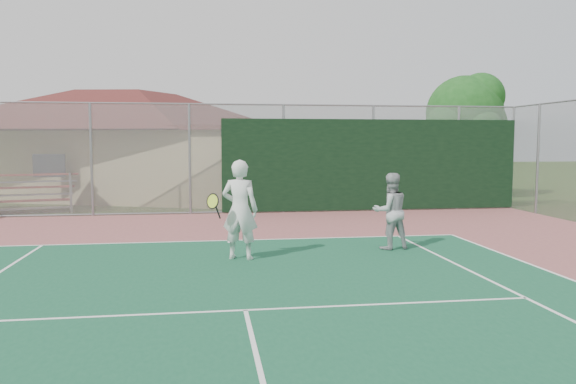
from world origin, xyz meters
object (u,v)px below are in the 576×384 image
(bleachers, at_px, (21,192))
(player_grey_back, at_px, (390,212))
(clubhouse, at_px, (129,134))
(tree, at_px, (466,116))
(player_white_front, at_px, (240,210))

(bleachers, relative_size, player_grey_back, 2.25)
(clubhouse, relative_size, tree, 2.81)
(bleachers, distance_m, player_grey_back, 12.97)
(player_white_front, bearing_deg, bleachers, -33.75)
(player_white_front, height_order, player_grey_back, player_white_front)
(clubhouse, xyz_separation_m, player_grey_back, (7.09, -13.27, -1.84))
(player_white_front, relative_size, player_grey_back, 1.19)
(bleachers, bearing_deg, clubhouse, 46.44)
(player_white_front, bearing_deg, tree, -113.46)
(bleachers, bearing_deg, player_grey_back, -53.12)
(tree, distance_m, player_grey_back, 12.42)
(clubhouse, bearing_deg, tree, 8.87)
(clubhouse, distance_m, player_white_front, 14.46)
(clubhouse, distance_m, bleachers, 6.10)
(tree, bearing_deg, player_white_front, -132.45)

